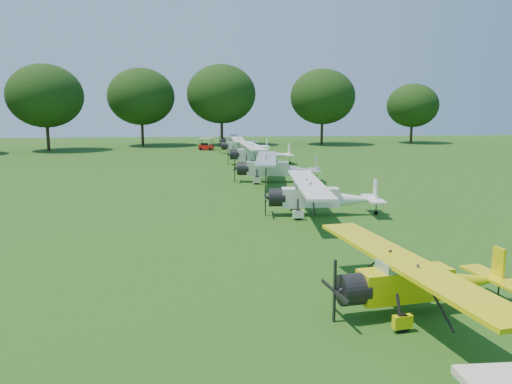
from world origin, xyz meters
The scene contains 9 objects.
ground centered at (0.00, 0.00, 0.00)m, with size 160.00×160.00×0.00m, color #1B4812.
tree_belt centered at (3.57, 0.16, 8.03)m, with size 137.36×130.27×14.52m.
aircraft_2 centered at (1.51, -10.97, 1.09)m, with size 5.97×9.46×1.86m.
aircraft_3 centered at (1.62, 2.77, 1.23)m, with size 6.72×10.71×2.11m.
aircraft_4 centered at (0.82, 15.69, 1.31)m, with size 7.19×11.42×2.24m.
aircraft_5 centered at (0.84, 28.67, 1.30)m, with size 7.11×11.30×2.23m.
aircraft_6 centered at (0.14, 41.33, 1.23)m, with size 6.69×10.62×2.10m.
aircraft_7 centered at (0.12, 52.53, 1.11)m, with size 6.03×9.60×1.89m.
golf_cart centered at (-4.73, 47.38, 0.58)m, with size 2.27×1.73×1.73m.
Camera 1 is at (-4.75, -24.67, 6.13)m, focal length 35.00 mm.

